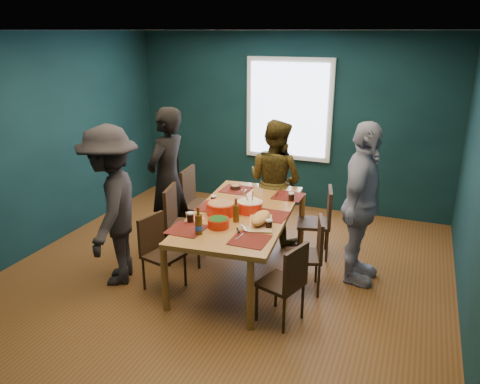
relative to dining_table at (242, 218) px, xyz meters
The scene contains 26 objects.
room 0.72m from the dining_table, 127.76° to the left, with size 5.01×5.01×2.71m.
dining_table is the anchor object (origin of this frame).
chair_left_far 1.21m from the dining_table, 142.17° to the left, with size 0.48×0.48×0.98m.
chair_left_mid 0.86m from the dining_table, behind, with size 0.51×0.51×0.95m.
chair_left_near 0.98m from the dining_table, 142.99° to the right, with size 0.45×0.45×0.82m.
chair_right_far 1.11m from the dining_table, 48.35° to the left, with size 0.48×0.48×0.89m.
chair_right_mid 0.84m from the dining_table, ahead, with size 0.47×0.47×0.83m.
chair_right_near 1.07m from the dining_table, 44.33° to the right, with size 0.47×0.47×0.83m.
person_far_left 1.23m from the dining_table, 161.78° to the left, with size 0.67×0.44×1.83m, color black.
person_back 1.12m from the dining_table, 88.24° to the left, with size 0.79×0.62×1.63m, color black.
person_right 1.31m from the dining_table, 16.89° to the left, with size 1.07×0.44×1.82m, color white.
person_near_left 1.43m from the dining_table, 154.29° to the right, with size 1.15×0.66×1.78m, color black.
bowl_salad 0.28m from the dining_table, 140.14° to the right, with size 0.32×0.32×0.13m.
bowl_dumpling 0.16m from the dining_table, 25.17° to the left, with size 0.30×0.30×0.28m.
bowl_herbs 0.52m from the dining_table, 97.51° to the right, with size 0.22×0.22×0.10m.
cutting_board 0.44m from the dining_table, 41.06° to the right, with size 0.37×0.60×0.13m.
small_bowl 0.78m from the dining_table, 117.42° to the left, with size 0.13×0.13×0.06m.
beer_bottle_a 0.76m from the dining_table, 103.86° to the right, with size 0.08×0.08×0.28m.
beer_bottle_b 0.34m from the dining_table, 80.81° to the right, with size 0.07×0.07×0.26m.
cola_glass_a 0.63m from the dining_table, 129.31° to the right, with size 0.08×0.08×0.11m.
cola_glass_b 0.57m from the dining_table, 38.94° to the right, with size 0.07×0.07×0.10m.
cola_glass_c 0.70m from the dining_table, 52.44° to the left, with size 0.07×0.07×0.10m.
cola_glass_d 0.44m from the dining_table, 162.23° to the left, with size 0.07×0.07×0.09m.
napkin_a 0.40m from the dining_table, 10.49° to the left, with size 0.15×0.15×0.00m, color #FB6B69.
napkin_b 0.54m from the dining_table, 136.69° to the right, with size 0.15×0.15×0.00m, color #FB6B69.
napkin_c 0.73m from the dining_table, 63.48° to the right, with size 0.12×0.12×0.00m, color #FB6B69.
Camera 1 is at (1.93, -4.48, 2.70)m, focal length 35.00 mm.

